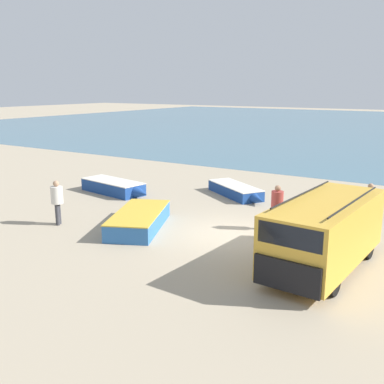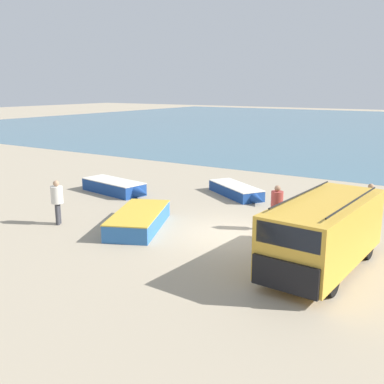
{
  "view_description": "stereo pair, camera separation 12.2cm",
  "coord_description": "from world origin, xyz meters",
  "px_view_note": "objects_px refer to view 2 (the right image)",
  "views": [
    {
      "loc": [
        7.26,
        -14.07,
        5.33
      ],
      "look_at": [
        -2.59,
        1.48,
        1.0
      ],
      "focal_mm": 42.0,
      "sensor_mm": 36.0,
      "label": 1
    },
    {
      "loc": [
        7.36,
        -14.0,
        5.33
      ],
      "look_at": [
        -2.59,
        1.48,
        1.0
      ],
      "focal_mm": 42.0,
      "sensor_mm": 36.0,
      "label": 2
    }
  ],
  "objects_px": {
    "fishing_rowboat_0": "(237,191)",
    "fishing_rowboat_2": "(116,187)",
    "fisherman_1": "(277,203)",
    "fisherman_2": "(57,198)",
    "fishing_rowboat_1": "(140,219)",
    "fisherman_0": "(370,202)",
    "parked_van": "(324,232)"
  },
  "relations": [
    {
      "from": "fishing_rowboat_0",
      "to": "fishing_rowboat_2",
      "type": "distance_m",
      "value": 6.2
    },
    {
      "from": "fishing_rowboat_0",
      "to": "fisherman_1",
      "type": "distance_m",
      "value": 5.52
    },
    {
      "from": "fishing_rowboat_0",
      "to": "fisherman_2",
      "type": "relative_size",
      "value": 2.27
    },
    {
      "from": "fisherman_1",
      "to": "fisherman_2",
      "type": "height_order",
      "value": "fisherman_2"
    },
    {
      "from": "fishing_rowboat_1",
      "to": "fisherman_0",
      "type": "bearing_deg",
      "value": -82.01
    },
    {
      "from": "fisherman_0",
      "to": "fisherman_2",
      "type": "distance_m",
      "value": 12.11
    },
    {
      "from": "fisherman_1",
      "to": "parked_van",
      "type": "bearing_deg",
      "value": -0.78
    },
    {
      "from": "fishing_rowboat_0",
      "to": "fishing_rowboat_1",
      "type": "height_order",
      "value": "fishing_rowboat_1"
    },
    {
      "from": "parked_van",
      "to": "fisherman_1",
      "type": "distance_m",
      "value": 3.82
    },
    {
      "from": "fisherman_1",
      "to": "fisherman_2",
      "type": "bearing_deg",
      "value": -105.99
    },
    {
      "from": "fishing_rowboat_1",
      "to": "fisherman_1",
      "type": "relative_size",
      "value": 2.73
    },
    {
      "from": "fishing_rowboat_1",
      "to": "fisherman_2",
      "type": "xyz_separation_m",
      "value": [
        -2.94,
        -1.48,
        0.73
      ]
    },
    {
      "from": "fishing_rowboat_0",
      "to": "fishing_rowboat_2",
      "type": "relative_size",
      "value": 0.91
    },
    {
      "from": "fishing_rowboat_0",
      "to": "fishing_rowboat_2",
      "type": "xyz_separation_m",
      "value": [
        -5.55,
        -2.77,
        0.05
      ]
    },
    {
      "from": "parked_van",
      "to": "fishing_rowboat_1",
      "type": "height_order",
      "value": "parked_van"
    },
    {
      "from": "fishing_rowboat_1",
      "to": "fisherman_2",
      "type": "distance_m",
      "value": 3.37
    },
    {
      "from": "fisherman_0",
      "to": "fishing_rowboat_0",
      "type": "bearing_deg",
      "value": 103.81
    },
    {
      "from": "fishing_rowboat_0",
      "to": "fisherman_1",
      "type": "relative_size",
      "value": 2.33
    },
    {
      "from": "fisherman_0",
      "to": "parked_van",
      "type": "bearing_deg",
      "value": -153.77
    },
    {
      "from": "fisherman_0",
      "to": "fishing_rowboat_1",
      "type": "bearing_deg",
      "value": 151.44
    },
    {
      "from": "parked_van",
      "to": "fisherman_0",
      "type": "bearing_deg",
      "value": -179.45
    },
    {
      "from": "parked_van",
      "to": "fisherman_2",
      "type": "xyz_separation_m",
      "value": [
        -10.15,
        -1.21,
        -0.1
      ]
    },
    {
      "from": "fishing_rowboat_1",
      "to": "fishing_rowboat_2",
      "type": "height_order",
      "value": "fishing_rowboat_1"
    },
    {
      "from": "fishing_rowboat_2",
      "to": "fisherman_2",
      "type": "xyz_separation_m",
      "value": [
        1.73,
        -5.24,
        0.74
      ]
    },
    {
      "from": "fisherman_1",
      "to": "fisherman_2",
      "type": "distance_m",
      "value": 8.53
    },
    {
      "from": "parked_van",
      "to": "fishing_rowboat_0",
      "type": "height_order",
      "value": "parked_van"
    },
    {
      "from": "parked_van",
      "to": "fishing_rowboat_0",
      "type": "xyz_separation_m",
      "value": [
        -6.33,
        6.8,
        -0.89
      ]
    },
    {
      "from": "parked_van",
      "to": "fishing_rowboat_2",
      "type": "height_order",
      "value": "parked_van"
    },
    {
      "from": "fishing_rowboat_0",
      "to": "fishing_rowboat_1",
      "type": "bearing_deg",
      "value": -65.15
    },
    {
      "from": "fishing_rowboat_1",
      "to": "fisherman_2",
      "type": "bearing_deg",
      "value": 92.76
    },
    {
      "from": "fisherman_2",
      "to": "fisherman_0",
      "type": "bearing_deg",
      "value": 179.53
    },
    {
      "from": "fishing_rowboat_0",
      "to": "parked_van",
      "type": "bearing_deg",
      "value": -14.49
    }
  ]
}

